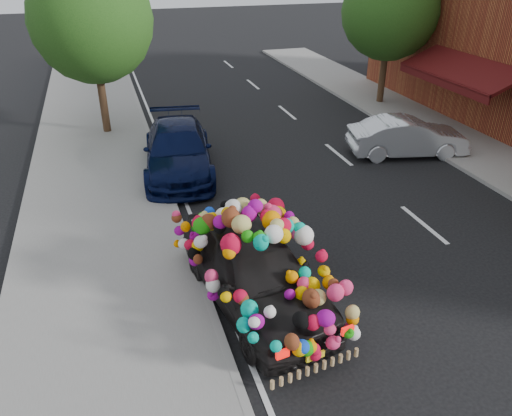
{
  "coord_description": "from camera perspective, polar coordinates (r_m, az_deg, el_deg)",
  "views": [
    {
      "loc": [
        -3.78,
        -9.28,
        6.35
      ],
      "look_at": [
        -0.88,
        0.03,
        1.16
      ],
      "focal_mm": 35.0,
      "sensor_mm": 36.0,
      "label": 1
    }
  ],
  "objects": [
    {
      "name": "lane_markings",
      "position": [
        13.45,
        18.61,
        -1.77
      ],
      "size": [
        6.0,
        50.0,
        0.01
      ],
      "primitive_type": null,
      "color": "silver",
      "rests_on": "ground"
    },
    {
      "name": "ground",
      "position": [
        11.86,
        4.13,
        -4.45
      ],
      "size": [
        100.0,
        100.0,
        0.0
      ],
      "primitive_type": "plane",
      "color": "black",
      "rests_on": "ground"
    },
    {
      "name": "navy_sedan",
      "position": [
        15.66,
        -8.91,
        6.58
      ],
      "size": [
        2.67,
        5.19,
        1.44
      ],
      "primitive_type": "imported",
      "rotation": [
        0.0,
        0.0,
        -0.14
      ],
      "color": "black",
      "rests_on": "ground"
    },
    {
      "name": "tree_near_sidewalk",
      "position": [
        18.93,
        -18.29,
        19.64
      ],
      "size": [
        4.2,
        4.2,
        6.13
      ],
      "color": "#332114",
      "rests_on": "ground"
    },
    {
      "name": "footpath_far",
      "position": [
        18.27,
        25.35,
        5.08
      ],
      "size": [
        3.0,
        40.0,
        0.12
      ],
      "primitive_type": "cube",
      "color": "gray",
      "rests_on": "ground"
    },
    {
      "name": "silver_hatchback",
      "position": [
        17.55,
        16.93,
        7.78
      ],
      "size": [
        4.09,
        2.16,
        1.28
      ],
      "primitive_type": "imported",
      "rotation": [
        0.0,
        0.0,
        1.36
      ],
      "color": "silver",
      "rests_on": "ground"
    },
    {
      "name": "plush_art_car",
      "position": [
        9.54,
        -0.14,
        -5.37
      ],
      "size": [
        2.81,
        4.88,
        2.15
      ],
      "rotation": [
        0.0,
        0.0,
        0.15
      ],
      "color": "black",
      "rests_on": "ground"
    },
    {
      "name": "tree_far_b",
      "position": [
        22.73,
        15.08,
        20.91
      ],
      "size": [
        4.0,
        4.0,
        5.9
      ],
      "color": "#332114",
      "rests_on": "ground"
    },
    {
      "name": "kerb",
      "position": [
        11.3,
        -7.12,
        -6.05
      ],
      "size": [
        0.15,
        60.0,
        0.13
      ],
      "primitive_type": "cube",
      "color": "gray",
      "rests_on": "ground"
    },
    {
      "name": "sidewalk",
      "position": [
        11.23,
        -17.0,
        -7.51
      ],
      "size": [
        4.0,
        60.0,
        0.12
      ],
      "primitive_type": "cube",
      "color": "gray",
      "rests_on": "ground"
    }
  ]
}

